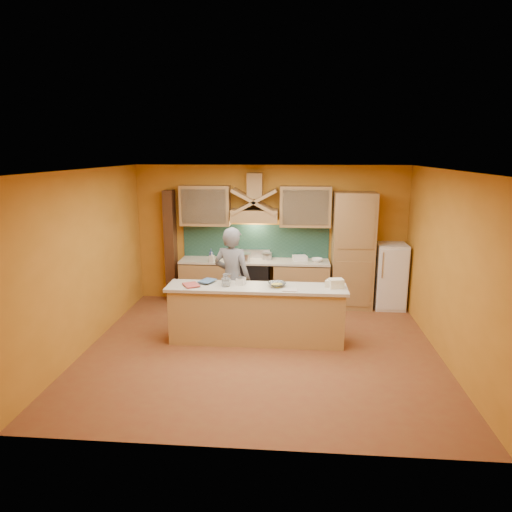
# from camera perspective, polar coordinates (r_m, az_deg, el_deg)

# --- Properties ---
(floor) EXTENTS (5.50, 5.00, 0.01)m
(floor) POSITION_cam_1_polar(r_m,az_deg,el_deg) (7.39, 0.65, -11.53)
(floor) COLOR brown
(floor) RESTS_ON ground
(ceiling) EXTENTS (5.50, 5.00, 0.01)m
(ceiling) POSITION_cam_1_polar(r_m,az_deg,el_deg) (6.73, 0.71, 10.72)
(ceiling) COLOR white
(ceiling) RESTS_ON wall_back
(wall_back) EXTENTS (5.50, 0.02, 2.80)m
(wall_back) POSITION_cam_1_polar(r_m,az_deg,el_deg) (9.37, 1.78, 2.73)
(wall_back) COLOR #C78226
(wall_back) RESTS_ON floor
(wall_front) EXTENTS (5.50, 0.02, 2.80)m
(wall_front) POSITION_cam_1_polar(r_m,az_deg,el_deg) (4.55, -1.62, -8.50)
(wall_front) COLOR #C78226
(wall_front) RESTS_ON floor
(wall_left) EXTENTS (0.02, 5.00, 2.80)m
(wall_left) POSITION_cam_1_polar(r_m,az_deg,el_deg) (7.63, -20.40, -0.46)
(wall_left) COLOR #C78226
(wall_left) RESTS_ON floor
(wall_right) EXTENTS (0.02, 5.00, 2.80)m
(wall_right) POSITION_cam_1_polar(r_m,az_deg,el_deg) (7.27, 22.85, -1.29)
(wall_right) COLOR #C78226
(wall_right) RESTS_ON floor
(base_cabinet_left) EXTENTS (1.10, 0.60, 0.86)m
(base_cabinet_left) POSITION_cam_1_polar(r_m,az_deg,el_deg) (9.44, -5.96, -3.29)
(base_cabinet_left) COLOR #A27B4A
(base_cabinet_left) RESTS_ON floor
(base_cabinet_right) EXTENTS (1.10, 0.60, 0.86)m
(base_cabinet_right) POSITION_cam_1_polar(r_m,az_deg,el_deg) (9.29, 5.66, -3.57)
(base_cabinet_right) COLOR #A27B4A
(base_cabinet_right) RESTS_ON floor
(counter_top) EXTENTS (3.00, 0.62, 0.04)m
(counter_top) POSITION_cam_1_polar(r_m,az_deg,el_deg) (9.20, -0.21, -0.64)
(counter_top) COLOR beige
(counter_top) RESTS_ON base_cabinet_left
(stove) EXTENTS (0.60, 0.58, 0.90)m
(stove) POSITION_cam_1_polar(r_m,az_deg,el_deg) (9.31, -0.20, -3.33)
(stove) COLOR black
(stove) RESTS_ON floor
(backsplash) EXTENTS (3.00, 0.03, 0.70)m
(backsplash) POSITION_cam_1_polar(r_m,az_deg,el_deg) (9.40, -0.06, 1.85)
(backsplash) COLOR #1C3D34
(backsplash) RESTS_ON wall_back
(range_hood) EXTENTS (0.92, 0.50, 0.24)m
(range_hood) POSITION_cam_1_polar(r_m,az_deg,el_deg) (9.07, -0.18, 5.09)
(range_hood) COLOR #A27B4A
(range_hood) RESTS_ON wall_back
(hood_chimney) EXTENTS (0.30, 0.30, 0.50)m
(hood_chimney) POSITION_cam_1_polar(r_m,az_deg,el_deg) (9.11, -0.13, 8.79)
(hood_chimney) COLOR #A27B4A
(hood_chimney) RESTS_ON wall_back
(upper_cabinet_left) EXTENTS (1.00, 0.35, 0.80)m
(upper_cabinet_left) POSITION_cam_1_polar(r_m,az_deg,el_deg) (9.26, -6.35, 6.30)
(upper_cabinet_left) COLOR #A27B4A
(upper_cabinet_left) RESTS_ON wall_back
(upper_cabinet_right) EXTENTS (1.00, 0.35, 0.80)m
(upper_cabinet_right) POSITION_cam_1_polar(r_m,az_deg,el_deg) (9.09, 6.18, 6.18)
(upper_cabinet_right) COLOR #A27B4A
(upper_cabinet_right) RESTS_ON wall_back
(pantry_column) EXTENTS (0.80, 0.60, 2.30)m
(pantry_column) POSITION_cam_1_polar(r_m,az_deg,el_deg) (9.18, 12.01, 0.65)
(pantry_column) COLOR #A27B4A
(pantry_column) RESTS_ON floor
(fridge) EXTENTS (0.58, 0.60, 1.30)m
(fridge) POSITION_cam_1_polar(r_m,az_deg,el_deg) (9.42, 16.40, -2.41)
(fridge) COLOR white
(fridge) RESTS_ON floor
(trim_column_left) EXTENTS (0.20, 0.30, 2.30)m
(trim_column_left) POSITION_cam_1_polar(r_m,az_deg,el_deg) (9.59, -10.60, 1.24)
(trim_column_left) COLOR #472816
(trim_column_left) RESTS_ON floor
(island_body) EXTENTS (2.80, 0.55, 0.88)m
(island_body) POSITION_cam_1_polar(r_m,az_deg,el_deg) (7.50, 0.06, -7.50)
(island_body) COLOR tan
(island_body) RESTS_ON floor
(island_top) EXTENTS (2.90, 0.62, 0.05)m
(island_top) POSITION_cam_1_polar(r_m,az_deg,el_deg) (7.35, 0.06, -3.99)
(island_top) COLOR beige
(island_top) RESTS_ON island_body
(person) EXTENTS (0.76, 0.60, 1.82)m
(person) POSITION_cam_1_polar(r_m,az_deg,el_deg) (7.89, -2.98, -2.88)
(person) COLOR slate
(person) RESTS_ON floor
(pot_large) EXTENTS (0.27, 0.27, 0.17)m
(pot_large) POSITION_cam_1_polar(r_m,az_deg,el_deg) (9.07, -1.43, -0.28)
(pot_large) COLOR #BBBBC2
(pot_large) RESTS_ON stove
(pot_small) EXTENTS (0.27, 0.27, 0.13)m
(pot_small) POSITION_cam_1_polar(r_m,az_deg,el_deg) (9.25, 1.38, -0.17)
(pot_small) COLOR #BABBC1
(pot_small) RESTS_ON stove
(soap_bottle_a) EXTENTS (0.10, 0.10, 0.20)m
(soap_bottle_a) POSITION_cam_1_polar(r_m,az_deg,el_deg) (9.04, -5.55, -0.15)
(soap_bottle_a) COLOR beige
(soap_bottle_a) RESTS_ON counter_top
(soap_bottle_b) EXTENTS (0.12, 0.12, 0.26)m
(soap_bottle_b) POSITION_cam_1_polar(r_m,az_deg,el_deg) (9.08, -5.63, 0.10)
(soap_bottle_b) COLOR #304584
(soap_bottle_b) RESTS_ON counter_top
(bowl_back) EXTENTS (0.26, 0.26, 0.07)m
(bowl_back) POSITION_cam_1_polar(r_m,az_deg,el_deg) (9.13, 7.63, -0.50)
(bowl_back) COLOR white
(bowl_back) RESTS_ON counter_top
(dish_rack) EXTENTS (0.31, 0.27, 0.10)m
(dish_rack) POSITION_cam_1_polar(r_m,az_deg,el_deg) (9.21, 5.51, -0.25)
(dish_rack) COLOR white
(dish_rack) RESTS_ON counter_top
(book_lower) EXTENTS (0.34, 0.37, 0.03)m
(book_lower) POSITION_cam_1_polar(r_m,az_deg,el_deg) (7.40, -8.93, -3.72)
(book_lower) COLOR #B3463F
(book_lower) RESTS_ON island_top
(book_upper) EXTENTS (0.30, 0.35, 0.02)m
(book_upper) POSITION_cam_1_polar(r_m,az_deg,el_deg) (7.62, -6.76, -3.01)
(book_upper) COLOR #436693
(book_upper) RESTS_ON island_top
(jar_large) EXTENTS (0.16, 0.16, 0.16)m
(jar_large) POSITION_cam_1_polar(r_m,az_deg,el_deg) (7.50, -3.66, -2.84)
(jar_large) COLOR silver
(jar_large) RESTS_ON island_top
(jar_small) EXTENTS (0.15, 0.15, 0.13)m
(jar_small) POSITION_cam_1_polar(r_m,az_deg,el_deg) (7.35, -3.80, -3.30)
(jar_small) COLOR white
(jar_small) RESTS_ON island_top
(kitchen_scale) EXTENTS (0.16, 0.16, 0.11)m
(kitchen_scale) POSITION_cam_1_polar(r_m,az_deg,el_deg) (7.43, -1.90, -3.17)
(kitchen_scale) COLOR white
(kitchen_scale) RESTS_ON island_top
(mixing_bowl) EXTENTS (0.35, 0.35, 0.07)m
(mixing_bowl) POSITION_cam_1_polar(r_m,az_deg,el_deg) (7.33, 2.63, -3.57)
(mixing_bowl) COLOR silver
(mixing_bowl) RESTS_ON island_top
(cloth) EXTENTS (0.24, 0.19, 0.02)m
(cloth) POSITION_cam_1_polar(r_m,az_deg,el_deg) (7.14, 4.27, -4.25)
(cloth) COLOR beige
(cloth) RESTS_ON island_top
(grocery_bag_a) EXTENTS (0.25, 0.22, 0.14)m
(grocery_bag_a) POSITION_cam_1_polar(r_m,az_deg,el_deg) (7.36, 9.98, -3.38)
(grocery_bag_a) COLOR #ECE6C3
(grocery_bag_a) RESTS_ON island_top
(grocery_bag_b) EXTENTS (0.22, 0.20, 0.11)m
(grocery_bag_b) POSITION_cam_1_polar(r_m,az_deg,el_deg) (7.38, 9.42, -3.44)
(grocery_bag_b) COLOR beige
(grocery_bag_b) RESTS_ON island_top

